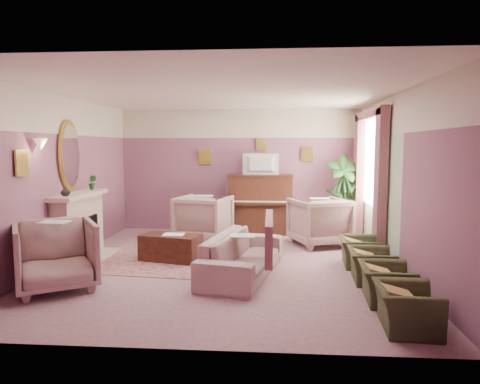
# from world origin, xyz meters

# --- Properties ---
(floor) EXTENTS (5.50, 6.00, 0.01)m
(floor) POSITION_xyz_m (0.00, 0.00, 0.00)
(floor) COLOR gray
(floor) RESTS_ON ground
(ceiling) EXTENTS (5.50, 6.00, 0.01)m
(ceiling) POSITION_xyz_m (0.00, 0.00, 2.80)
(ceiling) COLOR white
(ceiling) RESTS_ON wall_back
(wall_back) EXTENTS (5.50, 0.02, 2.80)m
(wall_back) POSITION_xyz_m (0.00, 3.00, 1.40)
(wall_back) COLOR #694367
(wall_back) RESTS_ON floor
(wall_front) EXTENTS (5.50, 0.02, 2.80)m
(wall_front) POSITION_xyz_m (0.00, -3.00, 1.40)
(wall_front) COLOR #694367
(wall_front) RESTS_ON floor
(wall_left) EXTENTS (0.02, 6.00, 2.80)m
(wall_left) POSITION_xyz_m (-2.75, 0.00, 1.40)
(wall_left) COLOR #694367
(wall_left) RESTS_ON floor
(wall_right) EXTENTS (0.02, 6.00, 2.80)m
(wall_right) POSITION_xyz_m (2.75, 0.00, 1.40)
(wall_right) COLOR #694367
(wall_right) RESTS_ON floor
(picture_rail_band) EXTENTS (5.50, 0.01, 0.65)m
(picture_rail_band) POSITION_xyz_m (0.00, 2.99, 2.47)
(picture_rail_band) COLOR beige
(picture_rail_band) RESTS_ON wall_back
(stripe_panel) EXTENTS (0.01, 3.00, 2.15)m
(stripe_panel) POSITION_xyz_m (2.73, 1.30, 1.07)
(stripe_panel) COLOR #B7C6A9
(stripe_panel) RESTS_ON wall_right
(fireplace_surround) EXTENTS (0.30, 1.40, 1.10)m
(fireplace_surround) POSITION_xyz_m (-2.59, 0.20, 0.55)
(fireplace_surround) COLOR beige
(fireplace_surround) RESTS_ON floor
(fireplace_inset) EXTENTS (0.18, 0.72, 0.68)m
(fireplace_inset) POSITION_xyz_m (-2.49, 0.20, 0.40)
(fireplace_inset) COLOR black
(fireplace_inset) RESTS_ON floor
(fire_ember) EXTENTS (0.06, 0.54, 0.10)m
(fire_ember) POSITION_xyz_m (-2.45, 0.20, 0.22)
(fire_ember) COLOR orange
(fire_ember) RESTS_ON floor
(mantel_shelf) EXTENTS (0.40, 1.55, 0.07)m
(mantel_shelf) POSITION_xyz_m (-2.56, 0.20, 1.12)
(mantel_shelf) COLOR beige
(mantel_shelf) RESTS_ON fireplace_surround
(hearth) EXTENTS (0.55, 1.50, 0.02)m
(hearth) POSITION_xyz_m (-2.39, 0.20, 0.01)
(hearth) COLOR beige
(hearth) RESTS_ON floor
(mirror_frame) EXTENTS (0.04, 0.72, 1.20)m
(mirror_frame) POSITION_xyz_m (-2.70, 0.20, 1.80)
(mirror_frame) COLOR #B49738
(mirror_frame) RESTS_ON wall_left
(mirror_glass) EXTENTS (0.01, 0.60, 1.06)m
(mirror_glass) POSITION_xyz_m (-2.67, 0.20, 1.80)
(mirror_glass) COLOR white
(mirror_glass) RESTS_ON wall_left
(sconce_shade) EXTENTS (0.20, 0.20, 0.16)m
(sconce_shade) POSITION_xyz_m (-2.62, -0.85, 1.98)
(sconce_shade) COLOR #E4AA8E
(sconce_shade) RESTS_ON wall_left
(piano) EXTENTS (1.40, 0.60, 1.30)m
(piano) POSITION_xyz_m (0.50, 2.68, 0.65)
(piano) COLOR #402015
(piano) RESTS_ON floor
(piano_keyshelf) EXTENTS (1.30, 0.12, 0.06)m
(piano_keyshelf) POSITION_xyz_m (0.50, 2.33, 0.72)
(piano_keyshelf) COLOR #402015
(piano_keyshelf) RESTS_ON piano
(piano_keys) EXTENTS (1.20, 0.08, 0.02)m
(piano_keys) POSITION_xyz_m (0.50, 2.33, 0.76)
(piano_keys) COLOR white
(piano_keys) RESTS_ON piano
(piano_top) EXTENTS (1.45, 0.65, 0.04)m
(piano_top) POSITION_xyz_m (0.50, 2.68, 1.31)
(piano_top) COLOR #402015
(piano_top) RESTS_ON piano
(television) EXTENTS (0.80, 0.12, 0.48)m
(television) POSITION_xyz_m (0.50, 2.63, 1.60)
(television) COLOR black
(television) RESTS_ON piano
(print_back_left) EXTENTS (0.30, 0.03, 0.38)m
(print_back_left) POSITION_xyz_m (-0.80, 2.96, 1.72)
(print_back_left) COLOR #B49738
(print_back_left) RESTS_ON wall_back
(print_back_right) EXTENTS (0.26, 0.03, 0.34)m
(print_back_right) POSITION_xyz_m (1.55, 2.96, 1.78)
(print_back_right) COLOR #B49738
(print_back_right) RESTS_ON wall_back
(print_back_mid) EXTENTS (0.22, 0.03, 0.26)m
(print_back_mid) POSITION_xyz_m (0.50, 2.96, 2.00)
(print_back_mid) COLOR #B49738
(print_back_mid) RESTS_ON wall_back
(print_left_wall) EXTENTS (0.03, 0.28, 0.36)m
(print_left_wall) POSITION_xyz_m (-2.71, -1.20, 1.72)
(print_left_wall) COLOR #B49738
(print_left_wall) RESTS_ON wall_left
(window_blind) EXTENTS (0.03, 1.40, 1.80)m
(window_blind) POSITION_xyz_m (2.70, 1.55, 1.70)
(window_blind) COLOR beige
(window_blind) RESTS_ON wall_right
(curtain_left) EXTENTS (0.16, 0.34, 2.60)m
(curtain_left) POSITION_xyz_m (2.62, 0.63, 1.30)
(curtain_left) COLOR #8B4F58
(curtain_left) RESTS_ON floor
(curtain_right) EXTENTS (0.16, 0.34, 2.60)m
(curtain_right) POSITION_xyz_m (2.62, 2.47, 1.30)
(curtain_right) COLOR #8B4F58
(curtain_right) RESTS_ON floor
(pelmet) EXTENTS (0.16, 2.20, 0.16)m
(pelmet) POSITION_xyz_m (2.62, 1.55, 2.56)
(pelmet) COLOR #8B4F58
(pelmet) RESTS_ON wall_right
(mantel_plant) EXTENTS (0.16, 0.16, 0.28)m
(mantel_plant) POSITION_xyz_m (-2.55, 0.75, 1.29)
(mantel_plant) COLOR #1B4C19
(mantel_plant) RESTS_ON mantel_shelf
(mantel_vase) EXTENTS (0.16, 0.16, 0.16)m
(mantel_vase) POSITION_xyz_m (-2.55, -0.30, 1.23)
(mantel_vase) COLOR beige
(mantel_vase) RESTS_ON mantel_shelf
(area_rug) EXTENTS (2.67, 2.04, 0.01)m
(area_rug) POSITION_xyz_m (-0.87, 0.09, 0.01)
(area_rug) COLOR #9B6061
(area_rug) RESTS_ON floor
(coffee_table) EXTENTS (1.09, 0.72, 0.45)m
(coffee_table) POSITION_xyz_m (-0.97, 0.19, 0.23)
(coffee_table) COLOR #38190F
(coffee_table) RESTS_ON floor
(table_paper) EXTENTS (0.35, 0.28, 0.01)m
(table_paper) POSITION_xyz_m (-0.92, 0.19, 0.46)
(table_paper) COLOR white
(table_paper) RESTS_ON coffee_table
(sofa) EXTENTS (0.71, 2.12, 0.85)m
(sofa) POSITION_xyz_m (0.31, -0.53, 0.43)
(sofa) COLOR tan
(sofa) RESTS_ON floor
(sofa_throw) EXTENTS (0.11, 1.60, 0.59)m
(sofa_throw) POSITION_xyz_m (0.71, -0.53, 0.60)
(sofa_throw) COLOR #8B4F58
(sofa_throw) RESTS_ON sofa
(floral_armchair_left) EXTENTS (1.00, 1.00, 1.05)m
(floral_armchair_left) POSITION_xyz_m (-0.66, 1.85, 0.52)
(floral_armchair_left) COLOR tan
(floral_armchair_left) RESTS_ON floor
(floral_armchair_right) EXTENTS (1.00, 1.00, 1.05)m
(floral_armchair_right) POSITION_xyz_m (1.69, 1.56, 0.52)
(floral_armchair_right) COLOR tan
(floral_armchair_right) RESTS_ON floor
(floral_armchair_front) EXTENTS (1.00, 1.00, 1.05)m
(floral_armchair_front) POSITION_xyz_m (-2.18, -1.39, 0.52)
(floral_armchair_front) COLOR tan
(floral_armchair_front) RESTS_ON floor
(olive_chair_a) EXTENTS (0.51, 0.73, 0.63)m
(olive_chair_a) POSITION_xyz_m (2.18, -2.38, 0.31)
(olive_chair_a) COLOR #3F4425
(olive_chair_a) RESTS_ON floor
(olive_chair_b) EXTENTS (0.51, 0.73, 0.63)m
(olive_chair_b) POSITION_xyz_m (2.18, -1.56, 0.31)
(olive_chair_b) COLOR #3F4425
(olive_chair_b) RESTS_ON floor
(olive_chair_c) EXTENTS (0.51, 0.73, 0.63)m
(olive_chair_c) POSITION_xyz_m (2.18, -0.74, 0.31)
(olive_chair_c) COLOR #3F4425
(olive_chair_c) RESTS_ON floor
(olive_chair_d) EXTENTS (0.51, 0.73, 0.63)m
(olive_chair_d) POSITION_xyz_m (2.18, 0.08, 0.31)
(olive_chair_d) COLOR #3F4425
(olive_chair_d) RESTS_ON floor
(side_table) EXTENTS (0.52, 0.52, 0.70)m
(side_table) POSITION_xyz_m (2.39, 2.53, 0.35)
(side_table) COLOR white
(side_table) RESTS_ON floor
(side_plant_big) EXTENTS (0.30, 0.30, 0.34)m
(side_plant_big) POSITION_xyz_m (2.39, 2.53, 0.87)
(side_plant_big) COLOR #1B4C19
(side_plant_big) RESTS_ON side_table
(side_plant_small) EXTENTS (0.16, 0.16, 0.28)m
(side_plant_small) POSITION_xyz_m (2.51, 2.43, 0.84)
(side_plant_small) COLOR #1B4C19
(side_plant_small) RESTS_ON side_table
(palm_pot) EXTENTS (0.34, 0.34, 0.34)m
(palm_pot) POSITION_xyz_m (2.30, 2.44, 0.17)
(palm_pot) COLOR #A95734
(palm_pot) RESTS_ON floor
(palm_plant) EXTENTS (0.76, 0.76, 1.44)m
(palm_plant) POSITION_xyz_m (2.30, 2.44, 1.06)
(palm_plant) COLOR #1B4C19
(palm_plant) RESTS_ON palm_pot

